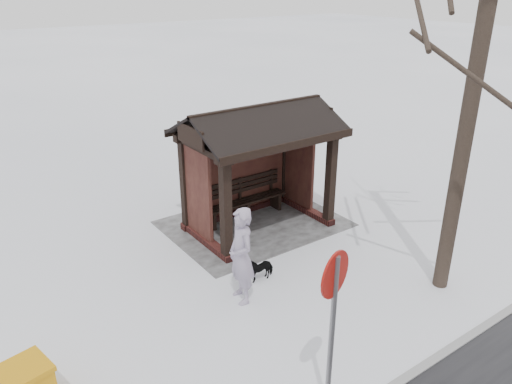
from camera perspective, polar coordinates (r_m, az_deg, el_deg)
ground at (r=12.47m, az=0.30°, el=-3.99°), size 120.00×120.00×0.00m
kerb at (r=9.31m, az=21.37°, el=-16.37°), size 120.00×0.15×0.06m
trampled_patch at (r=12.61m, az=-0.23°, el=-3.62°), size 4.20×3.20×0.02m
bus_shelter at (r=11.76m, az=-0.13°, el=5.73°), size 3.60×2.40×3.09m
pedestrian at (r=9.34m, az=-1.70°, el=-7.31°), size 0.57×0.77×1.92m
dog at (r=10.32m, az=0.33°, el=-8.62°), size 0.61×0.29×0.51m
road_sign at (r=6.71m, az=8.82°, el=-12.29°), size 0.64×0.21×2.57m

